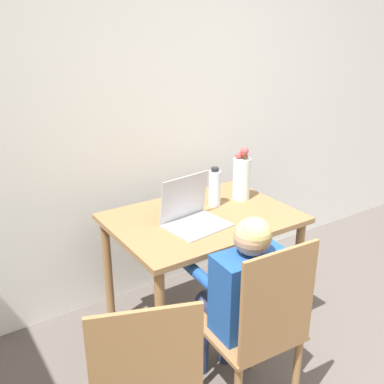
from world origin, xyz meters
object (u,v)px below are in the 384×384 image
object	(u,v)px
water_bottle	(215,188)
flower_vase	(242,177)
chair_occupied	(258,330)
laptop	(192,214)
person_seated	(243,288)

from	to	relation	value
water_bottle	flower_vase	bearing A→B (deg)	-1.53
chair_occupied	water_bottle	distance (m)	0.90
laptop	flower_vase	xyz separation A→B (m)	(0.45, 0.14, 0.08)
person_seated	water_bottle	size ratio (longest dim) A/B	4.33
laptop	flower_vase	distance (m)	0.48
chair_occupied	laptop	world-z (taller)	laptop
flower_vase	water_bottle	bearing A→B (deg)	178.47
flower_vase	laptop	bearing A→B (deg)	-163.01
chair_occupied	flower_vase	distance (m)	0.99
chair_occupied	person_seated	world-z (taller)	person_seated
chair_occupied	person_seated	size ratio (longest dim) A/B	0.93
chair_occupied	water_bottle	world-z (taller)	water_bottle
chair_occupied	flower_vase	world-z (taller)	flower_vase
water_bottle	laptop	bearing A→B (deg)	-150.68
person_seated	laptop	world-z (taller)	laptop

